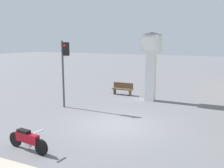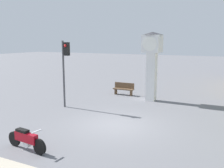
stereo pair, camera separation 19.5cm
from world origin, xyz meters
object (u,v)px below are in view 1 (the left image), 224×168
object	(u,v)px
clock_tower	(151,55)
motorcycle	(28,140)
traffic_light	(65,62)
bench	(123,88)

from	to	relation	value
clock_tower	motorcycle	bearing A→B (deg)	-100.61
clock_tower	traffic_light	world-z (taller)	clock_tower
motorcycle	clock_tower	distance (m)	10.32
traffic_light	bench	xyz separation A→B (m)	(1.78, 4.89, -2.34)
motorcycle	traffic_light	xyz separation A→B (m)	(-2.38, 5.76, 2.41)
traffic_light	bench	bearing A→B (deg)	69.97
clock_tower	bench	distance (m)	3.69
motorcycle	clock_tower	size ratio (longest dim) A/B	0.43
motorcycle	bench	xyz separation A→B (m)	(-0.60, 10.65, 0.06)
bench	traffic_light	bearing A→B (deg)	-110.03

